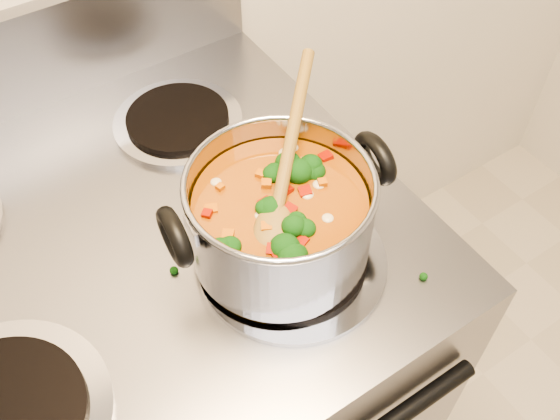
{
  "coord_description": "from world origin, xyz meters",
  "views": [
    {
      "loc": [
        -0.11,
        0.63,
        1.58
      ],
      "look_at": [
        0.15,
        1.02,
        1.01
      ],
      "focal_mm": 40.0,
      "sensor_mm": 36.0,
      "label": 1
    }
  ],
  "objects": [
    {
      "name": "wooden_spoon",
      "position": [
        0.16,
        1.04,
        1.04
      ],
      "size": [
        0.22,
        0.23,
        0.09
      ],
      "rotation": [
        0.0,
        0.0,
        0.8
      ],
      "color": "brown",
      "rests_on": "stockpot"
    },
    {
      "name": "electric_range",
      "position": [
        -0.04,
        1.16,
        0.47
      ],
      "size": [
        0.8,
        0.72,
        1.08
      ],
      "color": "gray",
      "rests_on": "ground"
    },
    {
      "name": "cooktop_crumbs",
      "position": [
        0.16,
        1.09,
        0.92
      ],
      "size": [
        0.35,
        0.21,
        0.01
      ],
      "color": "black",
      "rests_on": "electric_range"
    },
    {
      "name": "stockpot",
      "position": [
        0.15,
        1.02,
        1.0
      ],
      "size": [
        0.29,
        0.23,
        0.14
      ],
      "rotation": [
        0.0,
        0.0,
        -0.11
      ],
      "color": "#9D9DA5",
      "rests_on": "electric_range"
    }
  ]
}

